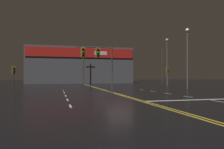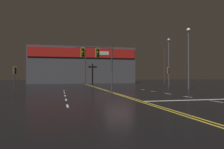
{
  "view_description": "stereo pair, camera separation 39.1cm",
  "coord_description": "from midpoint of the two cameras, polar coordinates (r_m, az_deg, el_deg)",
  "views": [
    {
      "loc": [
        -5.99,
        -20.55,
        1.79
      ],
      "look_at": [
        0.0,
        3.12,
        2.0
      ],
      "focal_mm": 35.0,
      "sensor_mm": 36.0,
      "label": 1
    },
    {
      "loc": [
        -5.61,
        -20.65,
        1.79
      ],
      "look_at": [
        0.0,
        3.12,
        2.0
      ],
      "focal_mm": 35.0,
      "sensor_mm": 36.0,
      "label": 2
    }
  ],
  "objects": [
    {
      "name": "streetlight_far_right",
      "position": [
        44.07,
        14.85,
        4.86
      ],
      "size": [
        0.56,
        0.56,
        9.19
      ],
      "color": "#59595E",
      "rests_on": "ground"
    },
    {
      "name": "traffic_signal_corner_northwest",
      "position": [
        31.67,
        -23.75,
        0.41
      ],
      "size": [
        0.42,
        0.36,
        3.1
      ],
      "color": "#38383D",
      "rests_on": "ground"
    },
    {
      "name": "streetlight_near_right",
      "position": [
        33.37,
        19.67,
        6.15
      ],
      "size": [
        0.56,
        0.56,
        8.73
      ],
      "color": "#59595E",
      "rests_on": "ground"
    },
    {
      "name": "traffic_signal_median",
      "position": [
        22.97,
        -3.49,
        4.67
      ],
      "size": [
        3.95,
        0.36,
        5.09
      ],
      "color": "#38383D",
      "rests_on": "ground"
    },
    {
      "name": "road_markings",
      "position": [
        20.65,
        6.13,
        -5.45
      ],
      "size": [
        15.45,
        60.0,
        0.01
      ],
      "color": "gold",
      "rests_on": "ground"
    },
    {
      "name": "utility_pole_row",
      "position": [
        52.18,
        -9.79,
        3.4
      ],
      "size": [
        46.33,
        0.26,
        11.71
      ],
      "color": "#4C3828",
      "rests_on": "ground"
    },
    {
      "name": "building_backdrop",
      "position": [
        59.61,
        -7.68,
        2.28
      ],
      "size": [
        27.04,
        10.23,
        9.31
      ],
      "color": "#4C4C51",
      "rests_on": "ground"
    },
    {
      "name": "ground_plane",
      "position": [
        21.48,
        2.44,
        -5.27
      ],
      "size": [
        200.0,
        200.0,
        0.0
      ],
      "primitive_type": "plane",
      "color": "black"
    },
    {
      "name": "traffic_signal_corner_northeast",
      "position": [
        35.39,
        14.93,
        0.47
      ],
      "size": [
        0.42,
        0.36,
        3.24
      ],
      "color": "#38383D",
      "rests_on": "ground"
    }
  ]
}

